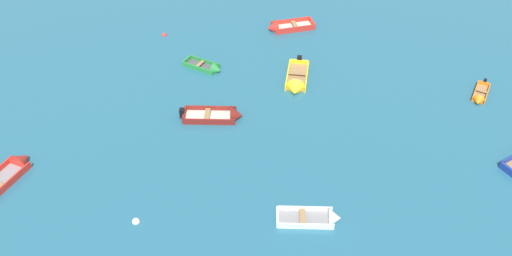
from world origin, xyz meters
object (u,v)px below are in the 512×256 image
(rowboat_yellow_cluster_inner, at_px, (296,84))
(rowboat_green_far_back, at_px, (210,68))
(rowboat_white_outer_left, at_px, (322,218))
(rowboat_red_back_row_center, at_px, (13,169))
(rowboat_red_center, at_px, (281,27))
(mooring_buoy_far_field, at_px, (164,35))
(rowboat_maroon_near_camera, at_px, (224,116))
(rowboat_orange_near_right, at_px, (480,97))
(mooring_buoy_midfield, at_px, (136,222))

(rowboat_yellow_cluster_inner, distance_m, rowboat_green_far_back, 6.74)
(rowboat_yellow_cluster_inner, distance_m, rowboat_white_outer_left, 12.39)
(rowboat_red_back_row_center, bearing_deg, rowboat_red_center, 58.87)
(mooring_buoy_far_field, bearing_deg, rowboat_maroon_near_camera, -49.30)
(rowboat_green_far_back, xyz_separation_m, rowboat_red_center, (4.06, 7.23, 0.05))
(rowboat_red_back_row_center, relative_size, rowboat_green_far_back, 1.40)
(rowboat_maroon_near_camera, bearing_deg, rowboat_red_back_row_center, -144.24)
(rowboat_red_center, bearing_deg, rowboat_maroon_near_camera, -96.39)
(rowboat_maroon_near_camera, relative_size, rowboat_orange_near_right, 1.46)
(rowboat_yellow_cluster_inner, height_order, rowboat_white_outer_left, rowboat_yellow_cluster_inner)
(rowboat_white_outer_left, height_order, rowboat_red_center, rowboat_red_center)
(rowboat_red_back_row_center, bearing_deg, rowboat_green_far_back, 57.89)
(rowboat_red_back_row_center, xyz_separation_m, mooring_buoy_midfield, (8.68, -1.77, -0.20))
(rowboat_maroon_near_camera, xyz_separation_m, rowboat_white_outer_left, (7.63, -7.12, -0.03))
(rowboat_red_back_row_center, relative_size, rowboat_red_center, 1.09)
(rowboat_white_outer_left, bearing_deg, rowboat_orange_near_right, 55.23)
(rowboat_yellow_cluster_inner, xyz_separation_m, mooring_buoy_far_field, (-12.03, 4.51, -0.20))
(rowboat_white_outer_left, bearing_deg, rowboat_red_back_row_center, -177.82)
(rowboat_green_far_back, relative_size, mooring_buoy_midfield, 7.58)
(mooring_buoy_midfield, distance_m, mooring_buoy_far_field, 19.71)
(rowboat_orange_near_right, bearing_deg, rowboat_maroon_near_camera, -159.60)
(rowboat_orange_near_right, xyz_separation_m, rowboat_white_outer_left, (-9.32, -13.42, 0.03))
(rowboat_white_outer_left, distance_m, mooring_buoy_far_field, 22.61)
(rowboat_yellow_cluster_inner, bearing_deg, rowboat_maroon_near_camera, -130.60)
(mooring_buoy_midfield, bearing_deg, rowboat_white_outer_left, 14.14)
(rowboat_yellow_cluster_inner, bearing_deg, rowboat_red_back_row_center, -139.91)
(rowboat_green_far_back, bearing_deg, mooring_buoy_far_field, 143.00)
(rowboat_maroon_near_camera, bearing_deg, mooring_buoy_far_field, 130.70)
(mooring_buoy_midfield, bearing_deg, rowboat_red_back_row_center, 168.51)
(rowboat_red_back_row_center, distance_m, rowboat_orange_near_right, 31.20)
(rowboat_green_far_back, xyz_separation_m, rowboat_white_outer_left, (10.28, -12.38, 0.01))
(rowboat_red_back_row_center, relative_size, rowboat_orange_near_right, 1.56)
(rowboat_white_outer_left, height_order, mooring_buoy_midfield, rowboat_white_outer_left)
(rowboat_orange_near_right, height_order, rowboat_green_far_back, rowboat_green_far_back)
(rowboat_maroon_near_camera, relative_size, rowboat_yellow_cluster_inner, 0.96)
(rowboat_orange_near_right, height_order, mooring_buoy_far_field, rowboat_orange_near_right)
(rowboat_green_far_back, bearing_deg, rowboat_white_outer_left, -50.28)
(rowboat_orange_near_right, bearing_deg, rowboat_green_far_back, -176.95)
(rowboat_maroon_near_camera, xyz_separation_m, rowboat_red_center, (1.40, 12.48, 0.01))
(rowboat_white_outer_left, relative_size, rowboat_red_center, 0.87)
(rowboat_orange_near_right, distance_m, rowboat_red_center, 16.73)
(rowboat_maroon_near_camera, xyz_separation_m, rowboat_green_far_back, (-2.66, 5.26, -0.04))
(rowboat_yellow_cluster_inner, bearing_deg, rowboat_green_far_back, 175.65)
(rowboat_red_back_row_center, height_order, rowboat_white_outer_left, rowboat_red_back_row_center)
(rowboat_white_outer_left, relative_size, mooring_buoy_midfield, 8.49)
(rowboat_red_center, height_order, mooring_buoy_far_field, rowboat_red_center)
(rowboat_white_outer_left, distance_m, mooring_buoy_midfield, 10.12)
(rowboat_orange_near_right, relative_size, mooring_buoy_midfield, 6.83)
(rowboat_orange_near_right, distance_m, rowboat_green_far_back, 19.63)
(mooring_buoy_far_field, bearing_deg, rowboat_white_outer_left, -46.41)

